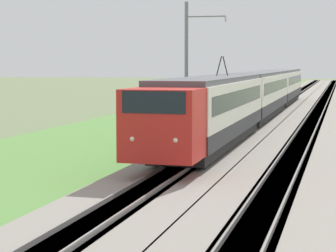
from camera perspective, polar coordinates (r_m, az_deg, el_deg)
The scene contains 7 objects.
ballast_main at distance 52.45m, azimuth 7.80°, elevation 0.53°, with size 240.00×4.40×0.30m.
ballast_adjacent at distance 52.09m, azimuth 12.54°, elevation 0.41°, with size 240.00×4.40×0.30m.
track_main at distance 52.45m, azimuth 7.80°, elevation 0.54°, with size 240.00×1.57×0.45m.
track_adjacent at distance 52.09m, azimuth 12.54°, elevation 0.42°, with size 240.00×1.57×0.45m.
grass_verge at distance 53.83m, azimuth 0.22°, elevation 0.61°, with size 240.00×11.94×0.12m.
passenger_train at distance 53.13m, azimuth 7.94°, elevation 2.97°, with size 59.93×2.98×5.03m.
catenary_mast_mid at distance 40.02m, azimuth 1.69°, elevation 5.01°, with size 0.22×2.56×8.34m.
Camera 1 is at (-1.85, -6.56, 4.64)m, focal length 70.00 mm.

